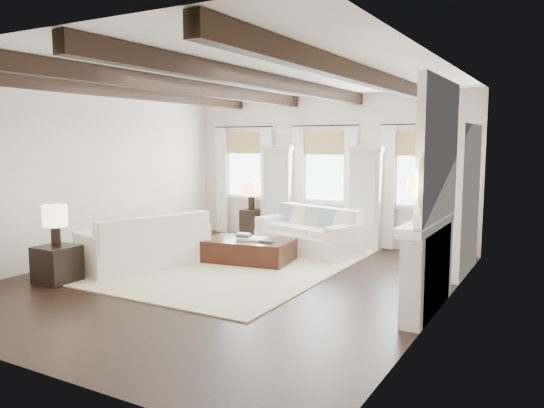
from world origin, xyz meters
The scene contains 16 objects.
ground centered at (0.00, 0.00, 0.00)m, with size 7.50×7.50×0.00m, color black.
room_shell centered at (0.75, 0.90, 1.89)m, with size 6.54×7.54×3.22m.
area_rug centered at (-0.54, 0.92, 0.01)m, with size 3.73×5.01×0.02m, color beige.
sofa_back centered at (0.20, 2.54, 0.37)m, with size 2.30×1.52×0.91m.
sofa_left centered at (-1.78, 0.02, 0.38)m, with size 1.65×2.41×0.95m.
ottoman centered at (-0.45, 1.27, 0.21)m, with size 1.59×0.99×0.42m, color black.
tray centered at (-0.37, 1.30, 0.44)m, with size 0.50×0.38×0.04m, color white.
book_lower centered at (-0.55, 1.27, 0.48)m, with size 0.26×0.20×0.04m, color #262628.
book_upper centered at (-0.56, 1.26, 0.51)m, with size 0.22×0.17×0.03m, color beige.
book_loose centered at (-0.03, 1.21, 0.43)m, with size 0.24×0.18×0.03m, color #262628.
side_table_front centered at (-2.31, -1.44, 0.29)m, with size 0.58×0.58×0.58m, color black.
lamp_front centered at (-2.31, -1.44, 1.02)m, with size 0.38×0.38×0.65m.
side_table_back centered at (-1.78, 3.52, 0.32)m, with size 0.42×0.42×0.63m, color black.
lamp_back centered at (-1.78, 3.52, 1.08)m, with size 0.38×0.38×0.65m.
candlestick_near centered at (2.90, -0.10, 0.31)m, with size 0.15×0.15×0.74m.
candlestick_far centered at (2.90, 0.10, 0.35)m, with size 0.17×0.17×0.84m.
Camera 1 is at (4.69, -6.88, 2.23)m, focal length 35.00 mm.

